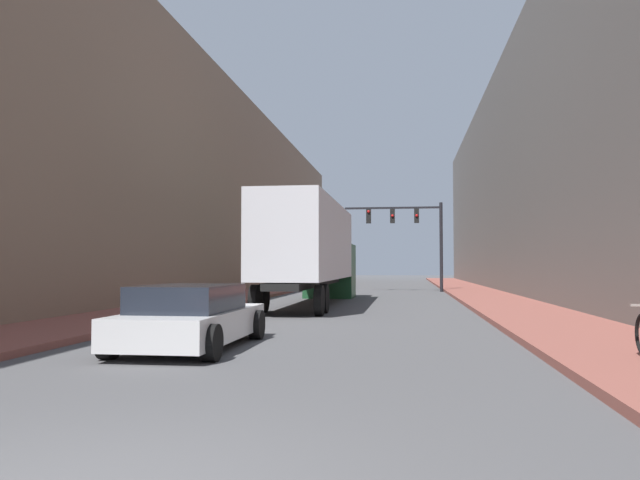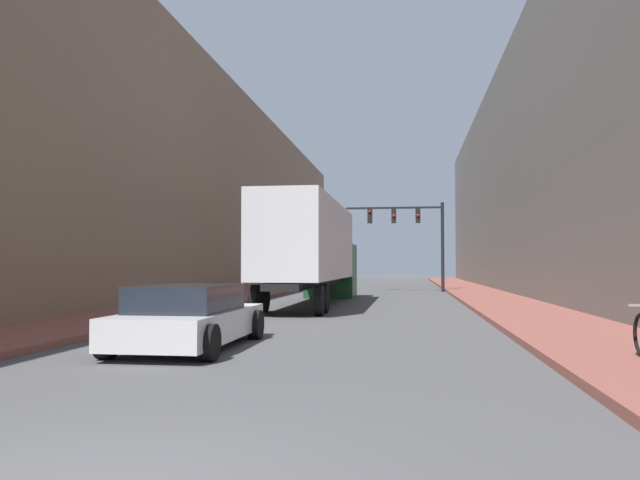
{
  "view_description": "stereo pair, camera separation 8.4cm",
  "coord_description": "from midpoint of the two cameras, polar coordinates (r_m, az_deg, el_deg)",
  "views": [
    {
      "loc": [
        2.25,
        -4.03,
        1.63
      ],
      "look_at": [
        -0.48,
        15.71,
        2.44
      ],
      "focal_mm": 35.0,
      "sensor_mm": 36.0,
      "label": 1
    },
    {
      "loc": [
        2.34,
        -4.02,
        1.63
      ],
      "look_at": [
        -0.48,
        15.71,
        2.44
      ],
      "focal_mm": 35.0,
      "sensor_mm": 36.0,
      "label": 2
    }
  ],
  "objects": [
    {
      "name": "sedan_car",
      "position": [
        12.66,
        -11.87,
        -6.94
      ],
      "size": [
        2.1,
        4.55,
        1.25
      ],
      "color": "silver",
      "rests_on": "ground"
    },
    {
      "name": "semi_truck",
      "position": [
        25.91,
        -0.75,
        -0.84
      ],
      "size": [
        2.42,
        14.09,
        4.09
      ],
      "color": "silver",
      "rests_on": "ground"
    },
    {
      "name": "building_right",
      "position": [
        35.45,
        21.72,
        6.33
      ],
      "size": [
        6.0,
        80.0,
        13.74
      ],
      "color": "#66605B",
      "rests_on": "ground"
    },
    {
      "name": "sidewalk_left",
      "position": [
        35.09,
        -6.09,
        -4.86
      ],
      "size": [
        3.19,
        80.0,
        0.15
      ],
      "color": "brown",
      "rests_on": "ground"
    },
    {
      "name": "building_left",
      "position": [
        36.73,
        -13.05,
        4.91
      ],
      "size": [
        6.0,
        80.0,
        12.45
      ],
      "color": "#846B56",
      "rests_on": "ground"
    },
    {
      "name": "traffic_signal_gantry",
      "position": [
        39.32,
        8.45,
        1.12
      ],
      "size": [
        6.09,
        0.35,
        5.54
      ],
      "color": "black",
      "rests_on": "ground"
    },
    {
      "name": "sidewalk_right",
      "position": [
        34.28,
        14.39,
        -4.87
      ],
      "size": [
        3.19,
        80.0,
        0.15
      ],
      "color": "brown",
      "rests_on": "ground"
    }
  ]
}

